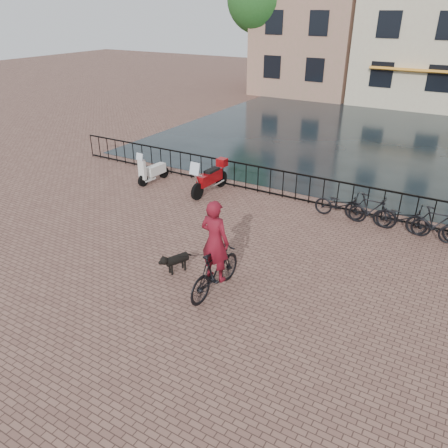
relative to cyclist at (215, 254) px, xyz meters
The scene contains 13 objects.
ground 2.14m from the cyclist, 104.56° to the right, with size 100.00×100.00×0.00m, color brown.
canal_water 15.55m from the cyclist, 91.72° to the left, with size 20.00×20.00×0.00m, color black.
railing 6.25m from the cyclist, 94.30° to the left, with size 20.00×0.05×1.02m.
canal_house_left 29.79m from the cyclist, 105.77° to the left, with size 7.50×9.00×12.80m.
canal_house_mid 28.61m from the cyclist, 89.93° to the left, with size 8.00×9.50×11.80m.
cyclist is the anchor object (origin of this frame).
dog 1.56m from the cyclist, 168.78° to the left, with size 0.61×0.90×0.58m.
motorcycle 6.30m from the cyclist, 123.47° to the left, with size 0.59×2.04×1.44m.
scooter 7.84m from the cyclist, 139.63° to the left, with size 0.57×1.50×1.36m.
parked_bike_0 5.79m from the cyclist, 76.62° to the left, with size 0.60×1.72×0.90m, color black.
parked_bike_1 6.08m from the cyclist, 67.83° to the left, with size 0.47×1.66×1.00m, color black.
parked_bike_2 6.50m from the cyclist, 60.01° to the left, with size 0.60×1.72×0.90m, color black.
parked_bike_3 7.02m from the cyclist, 53.26° to the left, with size 0.47×1.66×1.00m, color black.
Camera 1 is at (5.11, -5.65, 6.22)m, focal length 35.00 mm.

